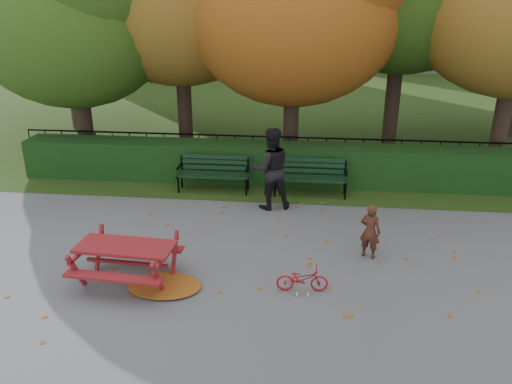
# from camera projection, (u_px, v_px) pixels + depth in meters

# --- Properties ---
(ground) EXTENTS (90.00, 90.00, 0.00)m
(ground) POSITION_uv_depth(u_px,v_px,m) (247.00, 266.00, 9.06)
(ground) COLOR slate
(ground) RESTS_ON ground
(grass_strip) EXTENTS (90.00, 90.00, 0.00)m
(grass_strip) POSITION_uv_depth(u_px,v_px,m) (286.00, 107.00, 22.01)
(grass_strip) COLOR #243A13
(grass_strip) RESTS_ON ground
(hedge) EXTENTS (13.00, 0.90, 1.00)m
(hedge) POSITION_uv_depth(u_px,v_px,m) (268.00, 163.00, 13.04)
(hedge) COLOR black
(hedge) RESTS_ON ground
(iron_fence) EXTENTS (14.00, 0.04, 1.02)m
(iron_fence) POSITION_uv_depth(u_px,v_px,m) (271.00, 153.00, 13.77)
(iron_fence) COLOR black
(iron_fence) RESTS_ON ground
(bench_left) EXTENTS (1.80, 0.57, 0.88)m
(bench_left) POSITION_uv_depth(u_px,v_px,m) (214.00, 171.00, 12.43)
(bench_left) COLOR black
(bench_left) RESTS_ON ground
(bench_right) EXTENTS (1.80, 0.57, 0.88)m
(bench_right) POSITION_uv_depth(u_px,v_px,m) (310.00, 174.00, 12.19)
(bench_right) COLOR black
(bench_right) RESTS_ON ground
(picnic_table) EXTENTS (1.71, 1.41, 0.79)m
(picnic_table) POSITION_uv_depth(u_px,v_px,m) (126.00, 253.00, 8.39)
(picnic_table) COLOR maroon
(picnic_table) RESTS_ON ground
(leaf_pile) EXTENTS (1.44, 1.17, 0.09)m
(leaf_pile) POSITION_uv_depth(u_px,v_px,m) (165.00, 285.00, 8.38)
(leaf_pile) COLOR brown
(leaf_pile) RESTS_ON ground
(leaf_scatter) EXTENTS (9.00, 5.70, 0.01)m
(leaf_scatter) POSITION_uv_depth(u_px,v_px,m) (249.00, 258.00, 9.34)
(leaf_scatter) COLOR brown
(leaf_scatter) RESTS_ON ground
(child) EXTENTS (0.46, 0.39, 1.06)m
(child) POSITION_uv_depth(u_px,v_px,m) (370.00, 231.00, 9.21)
(child) COLOR #462316
(child) RESTS_ON ground
(adult) EXTENTS (1.09, 0.96, 1.89)m
(adult) POSITION_uv_depth(u_px,v_px,m) (271.00, 169.00, 11.25)
(adult) COLOR black
(adult) RESTS_ON ground
(bicycle) EXTENTS (0.87, 0.36, 0.45)m
(bicycle) POSITION_uv_depth(u_px,v_px,m) (302.00, 279.00, 8.23)
(bicycle) COLOR #B01019
(bicycle) RESTS_ON ground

